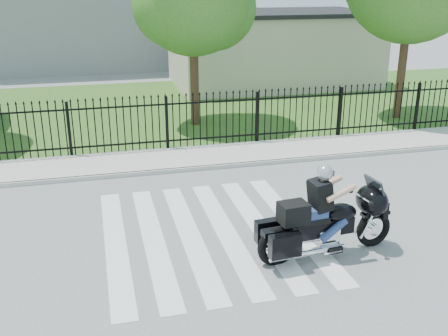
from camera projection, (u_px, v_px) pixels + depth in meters
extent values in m
plane|color=slate|center=(208.00, 234.00, 11.50)|extent=(120.00, 120.00, 0.00)
cube|color=#ADAAA3|center=(173.00, 159.00, 16.03)|extent=(40.00, 2.00, 0.12)
cube|color=#ADAAA3|center=(178.00, 170.00, 15.12)|extent=(40.00, 0.12, 0.12)
cube|color=#31541D|center=(147.00, 108.00, 22.42)|extent=(40.00, 12.00, 0.02)
cube|color=black|center=(168.00, 141.00, 16.84)|extent=(26.00, 0.04, 0.05)
cube|color=black|center=(166.00, 104.00, 16.43)|extent=(26.00, 0.04, 0.05)
cylinder|color=#382316|center=(194.00, 70.00, 19.32)|extent=(0.32, 0.32, 4.16)
cylinder|color=#382316|center=(403.00, 57.00, 20.14)|extent=(0.32, 0.32, 4.80)
cube|color=#BDB09D|center=(273.00, 50.00, 27.08)|extent=(10.00, 6.00, 3.50)
cube|color=black|center=(274.00, 13.00, 26.44)|extent=(10.20, 6.20, 0.20)
torus|color=black|center=(373.00, 229.00, 10.89)|extent=(0.79, 0.22, 0.78)
torus|color=black|center=(277.00, 246.00, 10.20)|extent=(0.84, 0.25, 0.83)
cube|color=black|center=(319.00, 228.00, 10.40)|extent=(1.49, 0.41, 0.34)
ellipsoid|color=black|center=(340.00, 213.00, 10.45)|extent=(0.74, 0.52, 0.37)
cube|color=black|center=(309.00, 220.00, 10.25)|extent=(0.77, 0.43, 0.11)
cube|color=silver|center=(326.00, 235.00, 10.52)|extent=(0.48, 0.38, 0.34)
ellipsoid|color=black|center=(372.00, 200.00, 10.63)|extent=(0.69, 0.87, 0.61)
cube|color=black|center=(293.00, 213.00, 10.07)|extent=(0.58, 0.48, 0.41)
cube|color=navy|center=(316.00, 212.00, 10.25)|extent=(0.42, 0.37, 0.20)
sphere|color=#A9AAB1|center=(325.00, 173.00, 10.01)|extent=(0.33, 0.33, 0.33)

